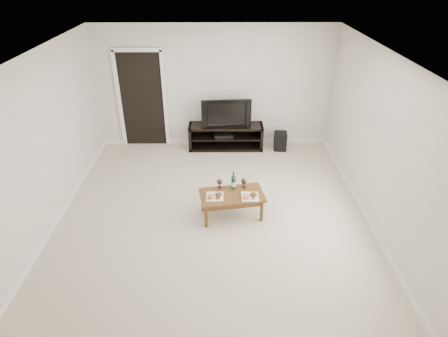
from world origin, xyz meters
The scene contains 14 objects.
floor centered at (0.00, 0.00, 0.00)m, with size 5.50×5.50×0.00m, color beige.
back_wall centered at (0.00, 2.77, 1.30)m, with size 5.00×0.04×2.60m, color silver.
ceiling centered at (0.00, 0.00, 2.62)m, with size 5.00×5.50×0.04m, color white.
doorway centered at (-1.55, 2.73, 1.02)m, with size 0.90×0.02×2.05m, color black.
media_console centered at (0.24, 2.50, 0.28)m, with size 1.61×0.45×0.55m, color black.
television centered at (0.24, 2.50, 0.85)m, with size 1.05×0.14×0.61m, color black.
av_receiver centered at (0.19, 2.48, 0.33)m, with size 0.40×0.30×0.08m, color black.
subwoofer centered at (1.43, 2.41, 0.20)m, with size 0.27×0.27×0.40m, color black.
coffee_table centered at (0.31, 0.00, 0.21)m, with size 1.02×0.55×0.42m, color brown.
plate_left centered at (0.03, -0.08, 0.45)m, with size 0.27×0.27×0.07m, color white.
plate_right centered at (0.59, -0.08, 0.45)m, with size 0.27×0.27×0.07m, color white.
wine_bottle centered at (0.34, 0.17, 0.59)m, with size 0.07×0.07×0.35m, color #103C21.
goblet_left centered at (0.11, 0.19, 0.51)m, with size 0.09×0.09×0.17m, color #3C2A20, non-canonical shape.
goblet_right centered at (0.51, 0.21, 0.51)m, with size 0.09×0.09×0.17m, color #3C2A20, non-canonical shape.
Camera 1 is at (0.14, -4.97, 3.74)m, focal length 30.00 mm.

